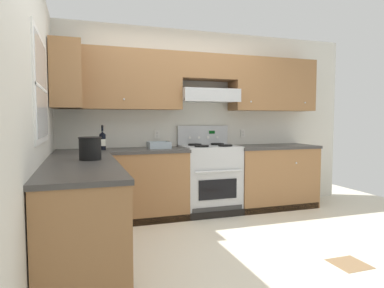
% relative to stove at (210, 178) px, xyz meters
% --- Properties ---
extents(ground_plane, '(7.04, 7.04, 0.00)m').
position_rel_stove_xyz_m(ground_plane, '(-0.45, -1.25, -0.48)').
color(ground_plane, beige).
extents(floor_accent_tile, '(0.30, 0.30, 0.01)m').
position_rel_stove_xyz_m(floor_accent_tile, '(0.56, -1.98, -0.48)').
color(floor_accent_tile, olive).
rests_on(floor_accent_tile, ground_plane).
extents(wall_back, '(4.68, 0.57, 2.55)m').
position_rel_stove_xyz_m(wall_back, '(-0.04, 0.27, 1.00)').
color(wall_back, silver).
rests_on(wall_back, ground_plane).
extents(wall_left, '(0.47, 4.00, 2.55)m').
position_rel_stove_xyz_m(wall_left, '(-2.04, -1.03, 0.87)').
color(wall_left, silver).
rests_on(wall_left, ground_plane).
extents(counter_back_run, '(3.60, 0.65, 0.91)m').
position_rel_stove_xyz_m(counter_back_run, '(-0.24, -0.01, -0.03)').
color(counter_back_run, olive).
rests_on(counter_back_run, ground_plane).
extents(counter_left_run, '(0.63, 1.91, 0.91)m').
position_rel_stove_xyz_m(counter_left_run, '(-1.69, -1.26, -0.03)').
color(counter_left_run, olive).
rests_on(counter_left_run, ground_plane).
extents(stove, '(0.76, 0.62, 1.20)m').
position_rel_stove_xyz_m(stove, '(0.00, 0.00, 0.00)').
color(stove, '#B7BABC').
rests_on(stove, ground_plane).
extents(wine_bottle, '(0.08, 0.08, 0.31)m').
position_rel_stove_xyz_m(wine_bottle, '(-1.42, 0.03, 0.55)').
color(wine_bottle, black).
rests_on(wine_bottle, counter_back_run).
extents(bowl, '(0.28, 0.25, 0.08)m').
position_rel_stove_xyz_m(bowl, '(-0.71, 0.04, 0.46)').
color(bowl, '#9EADB7').
rests_on(bowl, counter_back_run).
extents(bucket, '(0.22, 0.22, 0.21)m').
position_rel_stove_xyz_m(bucket, '(-1.61, -1.04, 0.54)').
color(bucket, black).
rests_on(bucket, counter_left_run).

